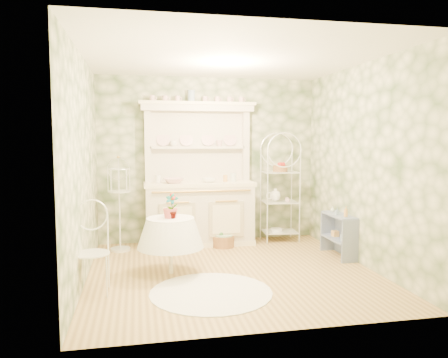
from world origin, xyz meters
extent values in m
plane|color=tan|center=(0.00, 0.00, 0.00)|extent=(3.60, 3.60, 0.00)
plane|color=white|center=(0.00, 0.00, 2.70)|extent=(3.60, 3.60, 0.00)
plane|color=beige|center=(-1.80, 0.00, 1.35)|extent=(3.60, 3.60, 0.00)
plane|color=beige|center=(1.80, 0.00, 1.35)|extent=(3.60, 3.60, 0.00)
plane|color=beige|center=(0.00, 1.80, 1.35)|extent=(3.60, 3.60, 0.00)
plane|color=beige|center=(0.00, -1.80, 1.35)|extent=(3.60, 3.60, 0.00)
cube|color=silver|center=(-0.20, 1.52, 1.15)|extent=(1.87, 0.61, 2.29)
cube|color=white|center=(1.15, 1.52, 0.84)|extent=(0.55, 0.41, 1.68)
cube|color=#7988AD|center=(1.68, 0.41, 0.32)|extent=(0.37, 0.78, 0.64)
cylinder|color=white|center=(-0.77, 0.06, 0.30)|extent=(0.71, 0.71, 0.60)
cube|color=white|center=(-1.68, -0.49, 0.47)|extent=(0.51, 0.51, 0.94)
cube|color=white|center=(-1.44, 1.35, 0.77)|extent=(0.40, 0.40, 1.53)
cylinder|color=#9A693E|center=(0.14, 1.27, 0.10)|extent=(0.38, 0.38, 0.20)
cylinder|color=white|center=(-0.39, -0.72, 0.01)|extent=(1.59, 1.59, 0.01)
imported|color=white|center=(-0.62, 1.44, 1.02)|extent=(0.35, 0.35, 0.08)
imported|color=white|center=(-0.05, 1.45, 1.02)|extent=(0.26, 0.26, 0.07)
imported|color=white|center=(-0.59, 1.68, 1.61)|extent=(0.11, 0.11, 0.09)
imported|color=white|center=(0.16, 1.68, 1.61)|extent=(0.14, 0.14, 0.10)
imported|color=#3F7238|center=(-0.76, 0.01, 0.85)|extent=(0.19, 0.17, 0.31)
imported|color=tan|center=(1.68, 0.21, 0.68)|extent=(0.07, 0.07, 0.15)
imported|color=#89A3BE|center=(1.64, 0.40, 0.65)|extent=(0.05, 0.05, 0.10)
imported|color=silver|center=(1.68, 0.64, 0.65)|extent=(0.07, 0.07, 0.08)
camera|label=1|loc=(-1.16, -5.36, 1.71)|focal=35.00mm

